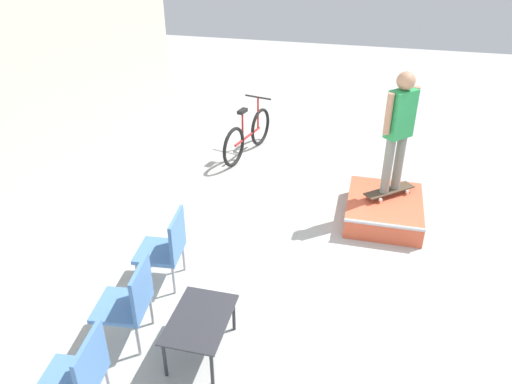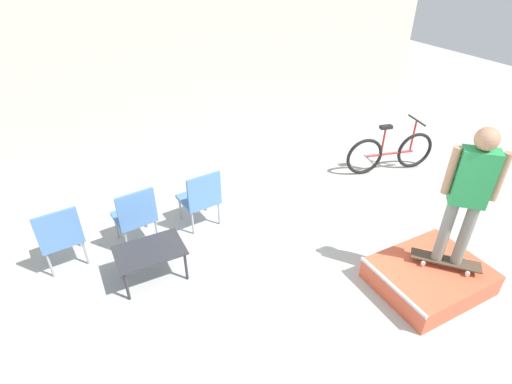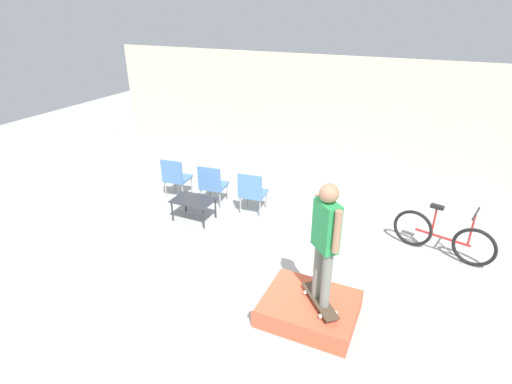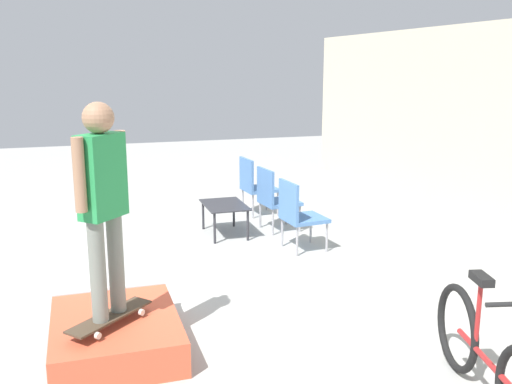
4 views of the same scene
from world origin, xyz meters
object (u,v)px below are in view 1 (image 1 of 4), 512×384
at_px(person_skater, 399,124).
at_px(coffee_table, 200,322).
at_px(skate_ramp_box, 384,209).
at_px(skateboard_on_ramp, 389,191).
at_px(bicycle, 248,135).
at_px(patio_chair_right, 167,246).
at_px(patio_chair_left, 79,375).
at_px(patio_chair_center, 130,300).

height_order(person_skater, coffee_table, person_skater).
distance_m(skate_ramp_box, person_skater, 1.29).
height_order(skateboard_on_ramp, person_skater, person_skater).
relative_size(skateboard_on_ramp, bicycle, 0.43).
xyz_separation_m(coffee_table, patio_chair_right, (0.97, 0.75, 0.12)).
bearing_deg(patio_chair_right, coffee_table, 31.88).
bearing_deg(person_skater, patio_chair_left, -167.76).
distance_m(skateboard_on_ramp, bicycle, 2.94).
bearing_deg(bicycle, patio_chair_left, -166.78).
relative_size(skate_ramp_box, skateboard_on_ramp, 1.83).
bearing_deg(skate_ramp_box, bicycle, 56.45).
bearing_deg(patio_chair_right, skateboard_on_ramp, 125.40).
bearing_deg(patio_chair_center, patio_chair_left, -6.68).
relative_size(skateboard_on_ramp, coffee_table, 0.87).
bearing_deg(person_skater, patio_chair_right, 174.92).
distance_m(coffee_table, patio_chair_center, 0.76).
distance_m(skate_ramp_box, patio_chair_center, 3.95).
relative_size(person_skater, coffee_table, 2.07).
bearing_deg(coffee_table, patio_chair_right, 37.66).
height_order(skate_ramp_box, patio_chair_center, patio_chair_center).
bearing_deg(bicycle, skate_ramp_box, -110.17).
xyz_separation_m(person_skater, patio_chair_left, (-4.16, 2.55, -0.91)).
distance_m(person_skater, coffee_table, 3.82).
height_order(coffee_table, bicycle, bicycle).
height_order(skate_ramp_box, skateboard_on_ramp, skateboard_on_ramp).
bearing_deg(skate_ramp_box, patio_chair_right, 129.55).
distance_m(skate_ramp_box, patio_chair_left, 4.73).
bearing_deg(skateboard_on_ramp, bicycle, 107.80).
distance_m(skateboard_on_ramp, patio_chair_left, 4.88).
xyz_separation_m(person_skater, patio_chair_right, (-2.23, 2.55, -0.91)).
bearing_deg(patio_chair_left, coffee_table, 136.13).
relative_size(skate_ramp_box, bicycle, 0.79).
relative_size(skateboard_on_ramp, patio_chair_left, 0.78).
relative_size(patio_chair_left, bicycle, 0.55).
height_order(skate_ramp_box, coffee_table, coffee_table).
bearing_deg(coffee_table, bicycle, 8.91).
xyz_separation_m(coffee_table, bicycle, (4.69, 0.74, -0.02)).
bearing_deg(skateboard_on_ramp, patio_chair_left, -163.24).
bearing_deg(patio_chair_left, person_skater, 142.85).
bearing_deg(bicycle, patio_chair_right, -166.86).
bearing_deg(patio_chair_left, patio_chair_right, 174.35).
bearing_deg(patio_chair_center, skateboard_on_ramp, 134.71).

